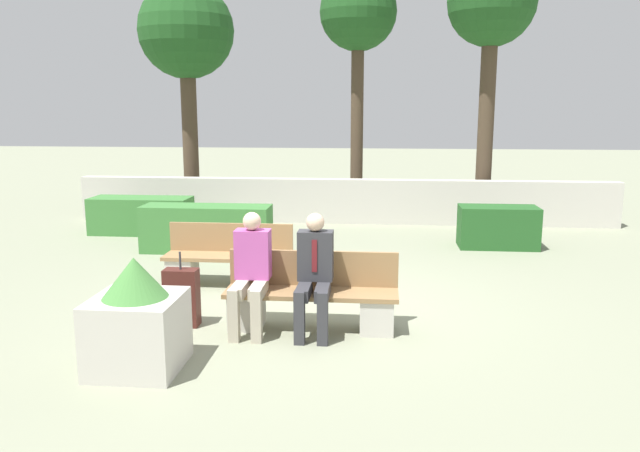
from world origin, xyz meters
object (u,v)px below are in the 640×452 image
(person_seated_woman, at_px, (251,268))
(tree_leftmost, at_px, (186,35))
(tree_center_left, at_px, (358,19))
(planter_corner_left, at_px, (137,320))
(bench_front, at_px, (312,300))
(tree_center_right, at_px, (491,10))
(person_seated_man, at_px, (314,269))
(bench_left_side, at_px, (228,263))
(suitcase, at_px, (182,297))

(person_seated_woman, bearing_deg, tree_leftmost, 111.05)
(person_seated_woman, bearing_deg, tree_center_left, 84.02)
(planter_corner_left, bearing_deg, person_seated_woman, 52.34)
(bench_front, bearing_deg, tree_center_right, 67.23)
(person_seated_man, bearing_deg, bench_left_side, 128.53)
(bench_left_side, relative_size, tree_center_right, 0.32)
(planter_corner_left, relative_size, tree_center_right, 0.20)
(person_seated_man, height_order, tree_center_right, tree_center_right)
(bench_left_side, xyz_separation_m, person_seated_man, (1.37, -1.71, 0.40))
(person_seated_woman, height_order, tree_leftmost, tree_leftmost)
(suitcase, bearing_deg, bench_front, 2.16)
(bench_front, relative_size, tree_center_right, 0.35)
(bench_front, xyz_separation_m, tree_center_left, (0.20, 7.90, 4.03))
(bench_front, bearing_deg, person_seated_man, -71.93)
(bench_left_side, height_order, person_seated_man, person_seated_man)
(person_seated_woman, height_order, planter_corner_left, person_seated_woman)
(person_seated_woman, height_order, suitcase, person_seated_woman)
(tree_leftmost, bearing_deg, suitcase, -74.05)
(planter_corner_left, distance_m, tree_center_right, 10.17)
(suitcase, bearing_deg, person_seated_woman, -6.10)
(suitcase, xyz_separation_m, tree_center_left, (1.65, 7.95, 4.02))
(suitcase, bearing_deg, tree_leftmost, 105.95)
(bench_left_side, bearing_deg, suitcase, -100.46)
(tree_center_left, xyz_separation_m, tree_center_right, (2.75, -0.87, 0.01))
(tree_center_right, bearing_deg, person_seated_woman, -116.62)
(bench_left_side, bearing_deg, tree_center_right, 46.26)
(bench_front, relative_size, suitcase, 2.24)
(person_seated_man, distance_m, tree_center_left, 8.83)
(bench_front, height_order, tree_center_left, tree_center_left)
(planter_corner_left, relative_size, tree_center_left, 0.20)
(planter_corner_left, height_order, tree_center_right, tree_center_right)
(tree_center_left, height_order, tree_center_right, tree_center_right)
(suitcase, distance_m, tree_leftmost, 8.98)
(bench_front, distance_m, tree_center_right, 8.63)
(person_seated_woman, bearing_deg, bench_front, 12.40)
(tree_center_left, bearing_deg, bench_left_side, -103.49)
(bench_left_side, relative_size, suitcase, 2.04)
(bench_front, distance_m, bench_left_side, 2.05)
(tree_leftmost, bearing_deg, bench_left_side, -69.08)
(bench_front, bearing_deg, bench_left_side, 129.98)
(bench_left_side, bearing_deg, tree_center_left, 70.82)
(person_seated_man, xyz_separation_m, tree_center_left, (0.15, 8.04, 3.64))
(person_seated_man, bearing_deg, person_seated_woman, -179.99)
(bench_front, xyz_separation_m, planter_corner_left, (-1.50, -1.25, 0.15))
(tree_center_left, relative_size, tree_center_right, 0.98)
(person_seated_woman, xyz_separation_m, suitcase, (-0.81, 0.09, -0.38))
(bench_left_side, distance_m, tree_leftmost, 7.64)
(tree_leftmost, relative_size, tree_center_right, 0.96)
(bench_left_side, distance_m, tree_center_left, 7.66)
(person_seated_woman, relative_size, tree_center_right, 0.24)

